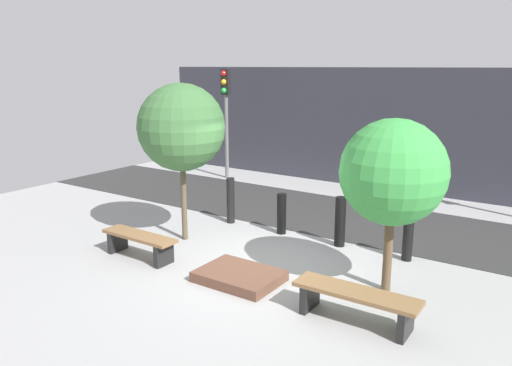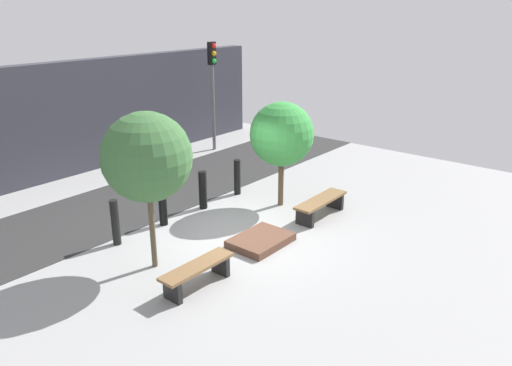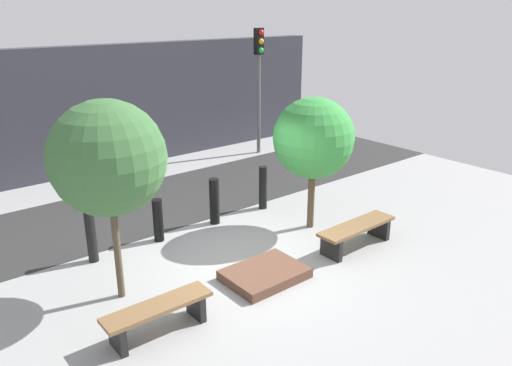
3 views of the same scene
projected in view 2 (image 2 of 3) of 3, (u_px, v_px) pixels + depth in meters
The scene contains 13 objects.
ground_plane at pixel (239, 236), 11.59m from camera, with size 18.00×18.00×0.00m, color #959595.
road_strip at pixel (139, 199), 13.79m from camera, with size 18.00×3.18×0.01m, color #2C2C2C.
building_facade at pixel (63, 120), 15.26m from camera, with size 16.20×0.50×3.48m, color #33333D.
bench_left at pixel (197, 271), 9.40m from camera, with size 1.61×0.44×0.46m.
bench_right at pixel (321, 204), 12.55m from camera, with size 1.80×0.50×0.48m.
planter_bed at pixel (261, 240), 11.18m from camera, with size 1.35×1.00×0.17m, color brown.
tree_behind_left_bench at pixel (147, 157), 9.48m from camera, with size 1.75×1.75×3.21m.
tree_behind_right_bench at pixel (282, 134), 12.76m from camera, with size 1.66×1.66×2.78m.
bollard_far_left at pixel (115, 222), 11.03m from camera, with size 0.18×0.18×1.05m, color black.
bollard_left at pixel (163, 208), 12.05m from camera, with size 0.20×0.20×0.88m, color black.
bollard_center at pixel (203, 190), 13.02m from camera, with size 0.21×0.21×1.01m, color black.
bollard_right at pixel (237, 177), 14.01m from camera, with size 0.19×0.19×1.01m, color black.
traffic_light_mid_west at pixel (213, 77), 17.64m from camera, with size 0.28×0.27×3.86m.
Camera 2 is at (-7.87, -6.95, 5.07)m, focal length 35.00 mm.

